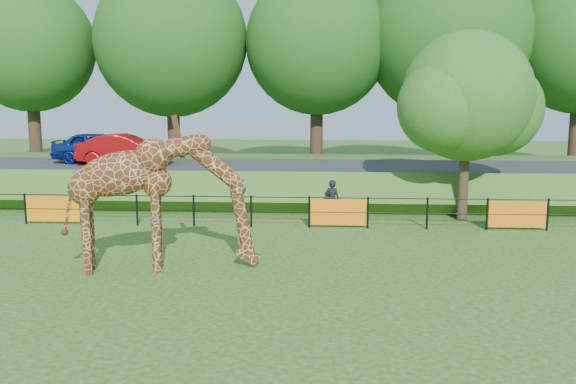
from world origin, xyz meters
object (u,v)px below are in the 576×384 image
visitor (332,200)px  car_red (125,149)px  car_blue (99,147)px  giraffe (162,202)px  tree_east (469,101)px

visitor → car_red: bearing=-6.7°
car_blue → visitor: 11.76m
giraffe → car_blue: 13.28m
car_blue → car_red: bearing=-116.1°
car_blue → visitor: car_blue is taller
car_red → visitor: car_red is taller
visitor → tree_east: 5.97m
car_blue → visitor: size_ratio=2.73×
giraffe → car_red: 12.07m
giraffe → tree_east: 11.88m
car_red → visitor: (9.03, -4.61, -1.34)m
giraffe → visitor: size_ratio=3.38×
giraffe → tree_east: (9.29, 6.98, 2.47)m
car_blue → visitor: (10.40, -5.32, -1.37)m
giraffe → tree_east: bearing=26.3°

